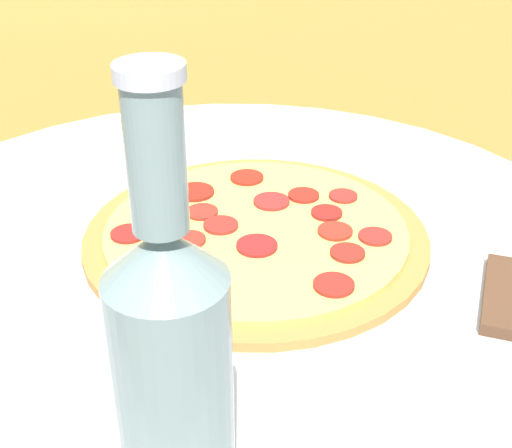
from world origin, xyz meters
TOP-DOWN VIEW (x-y plane):
  - table at (0.00, 0.00)m, footprint 0.83×0.83m
  - fence_panel at (0.00, 0.74)m, footprint 1.75×0.04m
  - pizza at (0.04, 0.01)m, footprint 0.36×0.36m
  - beer_bottle at (-0.10, -0.29)m, footprint 0.07×0.07m

SIDE VIEW (x-z plane):
  - table at x=0.00m, z-range 0.17..0.92m
  - fence_panel at x=0.00m, z-range 0.00..1.50m
  - pizza at x=0.04m, z-range 0.74..0.76m
  - beer_bottle at x=-0.10m, z-range 0.71..1.00m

